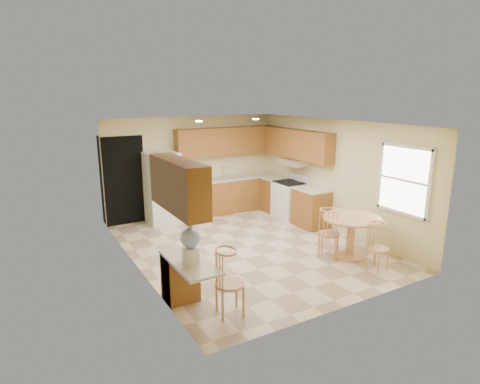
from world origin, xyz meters
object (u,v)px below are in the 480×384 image
chair_desk (233,278)px  water_crock (191,245)px  refrigerator (163,188)px  dining_table (351,231)px  stove (290,199)px  chair_table_a (333,229)px  chair_table_b (382,244)px

chair_desk → water_crock: bearing=-119.9°
refrigerator → dining_table: refrigerator is taller
refrigerator → stove: bearing=-23.0°
chair_table_a → stove: bearing=123.6°
chair_desk → water_crock: 0.74m
refrigerator → chair_desk: bearing=-97.5°
dining_table → chair_desk: chair_desk is taller
chair_table_a → water_crock: size_ratio=1.63×
stove → chair_table_a: stove is taller
refrigerator → chair_table_a: refrigerator is taller
stove → chair_table_a: bearing=-109.1°
chair_desk → chair_table_b: bearing=100.6°
refrigerator → chair_desk: size_ratio=1.78×
refrigerator → chair_desk: 4.59m
stove → water_crock: bearing=-143.2°
refrigerator → water_crock: 4.29m
water_crock → chair_desk: bearing=-40.7°
stove → chair_desk: 4.81m
chair_table_a → water_crock: bearing=-118.3°
chair_desk → water_crock: size_ratio=1.66×
stove → water_crock: 4.93m
chair_table_b → water_crock: bearing=-12.6°
chair_table_b → chair_desk: (-2.95, 0.01, 0.07)m
refrigerator → chair_desk: (-0.60, -4.54, -0.27)m
refrigerator → dining_table: (2.35, -3.83, -0.33)m
chair_table_b → chair_desk: bearing=-6.1°
refrigerator → stove: refrigerator is taller
water_crock → chair_table_b: bearing=-6.8°
chair_table_a → dining_table: bearing=26.0°
chair_table_a → water_crock: 3.15m
refrigerator → stove: size_ratio=1.57×
dining_table → water_crock: size_ratio=1.88×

